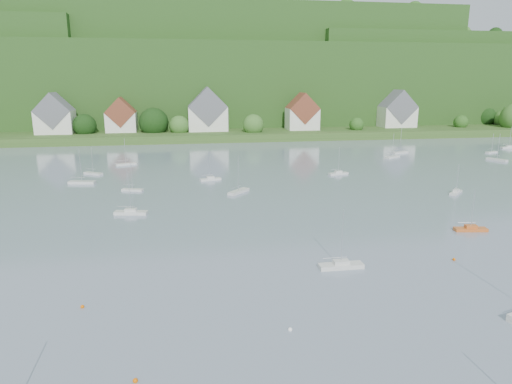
% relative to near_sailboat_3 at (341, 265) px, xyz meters
% --- Properties ---
extents(far_shore_strip, '(600.00, 60.00, 3.00)m').
position_rel_near_sailboat_3_xyz_m(far_shore_strip, '(-14.15, 151.12, 1.07)').
color(far_shore_strip, '#315620').
rests_on(far_shore_strip, ground).
extents(forested_ridge, '(620.00, 181.22, 69.89)m').
position_rel_near_sailboat_3_xyz_m(forested_ridge, '(-13.76, 219.69, 22.46)').
color(forested_ridge, '#1A3E13').
rests_on(forested_ridge, ground).
extents(village_building_0, '(14.00, 10.40, 16.00)m').
position_rel_near_sailboat_3_xyz_m(village_building_0, '(-69.15, 138.12, 9.08)').
color(village_building_0, silver).
rests_on(village_building_0, far_shore_strip).
extents(village_building_1, '(12.00, 9.36, 14.00)m').
position_rel_near_sailboat_3_xyz_m(village_building_1, '(-44.15, 140.12, 8.32)').
color(village_building_1, silver).
rests_on(village_building_1, far_shore_strip).
extents(village_building_2, '(16.00, 11.44, 18.00)m').
position_rel_near_sailboat_3_xyz_m(village_building_2, '(-9.15, 139.12, 9.84)').
color(village_building_2, silver).
rests_on(village_building_2, far_shore_strip).
extents(village_building_3, '(13.00, 10.40, 15.50)m').
position_rel_near_sailboat_3_xyz_m(village_building_3, '(30.85, 137.12, 9.00)').
color(village_building_3, silver).
rests_on(village_building_3, far_shore_strip).
extents(village_building_4, '(15.00, 10.40, 16.50)m').
position_rel_near_sailboat_3_xyz_m(village_building_4, '(75.85, 141.12, 9.16)').
color(village_building_4, silver).
rests_on(village_building_4, far_shore_strip).
extents(near_sailboat_3, '(5.79, 1.63, 7.82)m').
position_rel_near_sailboat_3_xyz_m(near_sailboat_3, '(0.00, 0.00, 0.00)').
color(near_sailboat_3, silver).
rests_on(near_sailboat_3, ground).
extents(near_sailboat_5, '(5.31, 2.22, 6.95)m').
position_rel_near_sailboat_3_xyz_m(near_sailboat_5, '(25.61, 10.87, -0.02)').
color(near_sailboat_5, '#C65C23').
rests_on(near_sailboat_5, ground).
extents(mooring_buoy_0, '(0.42, 0.42, 0.42)m').
position_rel_near_sailboat_3_xyz_m(mooring_buoy_0, '(-24.02, -19.13, -0.43)').
color(mooring_buoy_0, '#F46400').
rests_on(mooring_buoy_0, ground).
extents(mooring_buoy_1, '(0.43, 0.43, 0.43)m').
position_rel_near_sailboat_3_xyz_m(mooring_buoy_1, '(-9.95, -13.64, -0.43)').
color(mooring_buoy_1, white).
rests_on(mooring_buoy_1, ground).
extents(mooring_buoy_2, '(0.41, 0.41, 0.41)m').
position_rel_near_sailboat_3_xyz_m(mooring_buoy_2, '(15.93, 0.07, -0.43)').
color(mooring_buoy_2, '#F46400').
rests_on(mooring_buoy_2, ground).
extents(mooring_buoy_3, '(0.41, 0.41, 0.41)m').
position_rel_near_sailboat_3_xyz_m(mooring_buoy_3, '(-30.80, -5.67, -0.43)').
color(mooring_buoy_3, '#F46400').
rests_on(mooring_buoy_3, ground).
extents(far_sailboat_cluster, '(199.89, 71.82, 8.53)m').
position_rel_near_sailboat_3_xyz_m(far_sailboat_cluster, '(-1.41, 67.15, -0.07)').
color(far_sailboat_cluster, silver).
rests_on(far_sailboat_cluster, ground).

